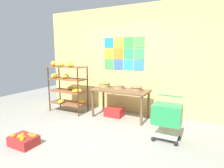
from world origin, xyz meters
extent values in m
plane|color=gray|center=(0.00, 0.00, 0.00)|extent=(9.48, 9.48, 0.00)
cube|color=#E9BE6A|center=(0.00, 1.77, 1.44)|extent=(5.00, 0.06, 2.87)
cube|color=#1E81C3|center=(-0.45, 1.73, 1.91)|extent=(0.28, 0.01, 0.28)
cube|color=yellow|center=(-0.15, 1.73, 1.91)|extent=(0.28, 0.01, 0.28)
cube|color=green|center=(0.15, 1.73, 1.91)|extent=(0.28, 0.01, 0.28)
cube|color=#499E4A|center=(0.45, 1.73, 1.91)|extent=(0.28, 0.01, 0.28)
cube|color=yellow|center=(-0.45, 1.73, 1.61)|extent=(0.28, 0.01, 0.28)
cube|color=orange|center=(-0.15, 1.73, 1.61)|extent=(0.28, 0.01, 0.28)
cube|color=#2DAC5C|center=(0.15, 1.73, 1.61)|extent=(0.28, 0.01, 0.28)
cube|color=#40A85B|center=(0.45, 1.73, 1.61)|extent=(0.28, 0.01, 0.28)
cube|color=green|center=(-0.45, 1.73, 1.31)|extent=(0.28, 0.01, 0.28)
cube|color=#3B66BA|center=(-0.15, 1.73, 1.31)|extent=(0.28, 0.01, 0.28)
cube|color=teal|center=(0.15, 1.73, 1.31)|extent=(0.28, 0.01, 0.28)
cube|color=#347BBB|center=(0.45, 1.73, 1.31)|extent=(0.28, 0.01, 0.28)
cylinder|color=#402719|center=(-1.84, 0.75, 0.64)|extent=(0.04, 0.04, 1.27)
cylinder|color=#402719|center=(-0.83, 0.75, 0.64)|extent=(0.04, 0.04, 1.27)
cylinder|color=#402719|center=(-1.84, 1.18, 0.64)|extent=(0.04, 0.04, 1.27)
cylinder|color=#402719|center=(-0.83, 1.18, 0.64)|extent=(0.04, 0.04, 1.27)
cube|color=brown|center=(-1.33, 0.97, 0.24)|extent=(1.05, 0.47, 0.02)
ellipsoid|color=yellow|center=(-0.99, 1.06, 0.31)|extent=(0.31, 0.20, 0.12)
ellipsoid|color=yellow|center=(-1.46, 0.81, 0.31)|extent=(0.23, 0.30, 0.11)
cube|color=brown|center=(-1.33, 0.97, 0.58)|extent=(1.05, 0.47, 0.02)
ellipsoid|color=yellow|center=(-1.31, 1.12, 0.65)|extent=(0.30, 0.18, 0.11)
ellipsoid|color=yellow|center=(-0.94, 0.86, 0.65)|extent=(0.26, 0.28, 0.10)
ellipsoid|color=yellow|center=(-1.19, 1.12, 0.65)|extent=(0.20, 0.27, 0.11)
cube|color=brown|center=(-1.33, 0.97, 0.92)|extent=(1.05, 0.47, 0.02)
ellipsoid|color=yellow|center=(-1.39, 0.94, 1.00)|extent=(0.21, 0.27, 0.13)
ellipsoid|color=yellow|center=(-1.41, 0.96, 1.00)|extent=(0.25, 0.28, 0.13)
ellipsoid|color=gold|center=(-1.70, 0.85, 1.00)|extent=(0.16, 0.30, 0.14)
cube|color=brown|center=(-1.33, 0.97, 1.26)|extent=(1.05, 0.47, 0.02)
ellipsoid|color=yellow|center=(-1.43, 0.81, 1.34)|extent=(0.27, 0.28, 0.13)
ellipsoid|color=gold|center=(-1.10, 0.82, 1.34)|extent=(0.31, 0.27, 0.13)
ellipsoid|color=yellow|center=(-1.68, 0.81, 1.35)|extent=(0.23, 0.28, 0.14)
cube|color=brown|center=(0.18, 1.17, 0.71)|extent=(1.42, 0.67, 0.04)
cylinder|color=brown|center=(-0.47, 0.89, 0.34)|extent=(0.06, 0.06, 0.69)
cylinder|color=brown|center=(0.83, 0.89, 0.34)|extent=(0.06, 0.06, 0.69)
cylinder|color=brown|center=(-0.47, 1.44, 0.34)|extent=(0.06, 0.06, 0.69)
cylinder|color=brown|center=(0.83, 1.44, 0.34)|extent=(0.06, 0.06, 0.69)
cylinder|color=#986C4D|center=(0.58, 1.21, 0.77)|extent=(0.27, 0.27, 0.09)
torus|color=#9E684C|center=(0.58, 1.21, 0.82)|extent=(0.30, 0.30, 0.03)
sphere|color=#7DB14B|center=(0.62, 1.23, 0.83)|extent=(0.07, 0.07, 0.07)
sphere|color=#68AF47|center=(0.59, 1.21, 0.84)|extent=(0.07, 0.07, 0.07)
sphere|color=#72B64C|center=(0.60, 1.28, 0.83)|extent=(0.08, 0.08, 0.08)
cylinder|color=#AA7C5B|center=(0.09, 1.25, 0.77)|extent=(0.27, 0.27, 0.09)
torus|color=#A77B5B|center=(0.09, 1.25, 0.82)|extent=(0.30, 0.30, 0.02)
sphere|color=#6EAF43|center=(0.02, 1.23, 0.82)|extent=(0.09, 0.09, 0.09)
sphere|color=#7AAC41|center=(0.09, 1.24, 0.83)|extent=(0.08, 0.08, 0.08)
sphere|color=#68B339|center=(0.06, 1.21, 0.83)|extent=(0.07, 0.07, 0.07)
sphere|color=#7EB949|center=(0.07, 1.30, 0.83)|extent=(0.08, 0.08, 0.08)
sphere|color=#7DB73F|center=(0.05, 1.26, 0.83)|extent=(0.07, 0.07, 0.07)
sphere|color=#7DB63C|center=(0.08, 1.29, 0.83)|extent=(0.08, 0.08, 0.08)
cylinder|color=olive|center=(-0.33, 1.26, 0.79)|extent=(0.28, 0.28, 0.12)
torus|color=#9A8349|center=(-0.33, 1.26, 0.85)|extent=(0.31, 0.31, 0.03)
sphere|color=#6EB03B|center=(-0.24, 1.27, 0.85)|extent=(0.08, 0.08, 0.08)
sphere|color=#7DBC39|center=(-0.37, 1.23, 0.86)|extent=(0.09, 0.09, 0.09)
sphere|color=#77B24C|center=(-0.26, 1.29, 0.86)|extent=(0.07, 0.07, 0.07)
sphere|color=#7EBE3E|center=(-0.36, 1.31, 0.86)|extent=(0.08, 0.08, 0.08)
sphere|color=#7EBB37|center=(-0.37, 1.33, 0.86)|extent=(0.08, 0.08, 0.08)
cube|color=red|center=(0.00, 1.17, 0.11)|extent=(0.46, 0.31, 0.22)
cube|color=#AB2322|center=(-0.75, -0.95, 0.09)|extent=(0.47, 0.34, 0.17)
sphere|color=orange|center=(-0.90, -1.04, 0.19)|extent=(0.09, 0.09, 0.09)
sphere|color=orange|center=(-0.63, -0.87, 0.17)|extent=(0.09, 0.09, 0.09)
sphere|color=orange|center=(-0.67, -1.03, 0.19)|extent=(0.08, 0.08, 0.08)
sphere|color=orange|center=(-0.70, -0.86, 0.18)|extent=(0.07, 0.07, 0.07)
sphere|color=orange|center=(-0.58, -0.86, 0.17)|extent=(0.09, 0.09, 0.09)
sphere|color=orange|center=(-0.77, -1.02, 0.19)|extent=(0.08, 0.08, 0.08)
sphere|color=orange|center=(-0.81, -0.92, 0.17)|extent=(0.08, 0.08, 0.08)
sphere|color=orange|center=(-0.74, -1.01, 0.19)|extent=(0.09, 0.09, 0.09)
sphere|color=orange|center=(-0.64, -1.07, 0.18)|extent=(0.07, 0.07, 0.07)
sphere|color=orange|center=(-0.69, -1.00, 0.17)|extent=(0.08, 0.08, 0.08)
sphere|color=black|center=(1.27, 0.27, 0.04)|extent=(0.08, 0.08, 0.08)
sphere|color=black|center=(1.69, 0.27, 0.04)|extent=(0.08, 0.08, 0.08)
sphere|color=black|center=(1.27, 0.55, 0.04)|extent=(0.08, 0.08, 0.08)
sphere|color=black|center=(1.69, 0.55, 0.04)|extent=(0.08, 0.08, 0.08)
cube|color=#A5A8AD|center=(1.48, 0.41, 0.10)|extent=(0.44, 0.30, 0.03)
cube|color=#26914A|center=(1.48, 0.41, 0.52)|extent=(0.52, 0.38, 0.37)
cylinder|color=#26914A|center=(1.48, 0.63, 0.82)|extent=(0.49, 0.03, 0.03)
camera|label=1|loc=(2.07, -3.00, 1.65)|focal=29.85mm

